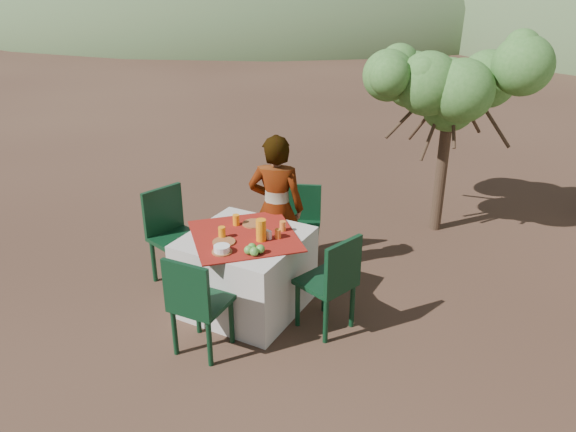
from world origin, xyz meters
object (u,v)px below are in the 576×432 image
(table, at_px, (246,272))
(chair_far, at_px, (302,220))
(chair_near, at_px, (196,302))
(juice_pitcher, at_px, (261,230))
(person, at_px, (276,209))
(shrub_tree, at_px, (457,96))
(chair_left, at_px, (171,231))
(chair_right, at_px, (332,280))

(table, height_order, chair_far, chair_far)
(chair_near, bearing_deg, table, -90.33)
(chair_far, height_order, juice_pitcher, juice_pitcher)
(person, xyz_separation_m, juice_pitcher, (0.22, -0.66, 0.09))
(shrub_tree, xyz_separation_m, juice_pitcher, (-1.01, -2.69, -0.80))
(chair_left, relative_size, shrub_tree, 0.47)
(chair_near, height_order, person, person)
(chair_far, bearing_deg, chair_left, -156.02)
(chair_right, xyz_separation_m, person, (-0.91, 0.61, 0.26))
(chair_far, relative_size, shrub_tree, 0.41)
(person, bearing_deg, chair_right, 126.80)
(chair_left, bearing_deg, chair_far, -28.15)
(shrub_tree, height_order, juice_pitcher, shrub_tree)
(chair_near, xyz_separation_m, chair_right, (0.84, 0.84, 0.01))
(table, distance_m, chair_right, 0.89)
(chair_near, xyz_separation_m, person, (-0.07, 1.45, 0.26))
(chair_right, height_order, juice_pitcher, juice_pitcher)
(table, distance_m, chair_far, 1.11)
(person, bearing_deg, chair_left, 11.84)
(chair_right, distance_m, person, 1.12)
(chair_right, xyz_separation_m, juice_pitcher, (-0.69, -0.05, 0.35))
(chair_far, distance_m, chair_left, 1.41)
(chair_far, xyz_separation_m, chair_near, (0.01, -1.91, 0.04))
(table, height_order, shrub_tree, shrub_tree)
(table, height_order, juice_pitcher, juice_pitcher)
(table, relative_size, chair_near, 1.41)
(table, distance_m, chair_near, 0.82)
(chair_left, relative_size, person, 0.64)
(chair_right, distance_m, juice_pitcher, 0.77)
(table, height_order, person, person)
(chair_near, bearing_deg, chair_right, -137.85)
(chair_right, bearing_deg, table, -69.41)
(chair_left, xyz_separation_m, juice_pitcher, (1.14, -0.11, 0.32))
(juice_pitcher, bearing_deg, chair_near, -100.95)
(table, distance_m, person, 0.76)
(table, distance_m, chair_left, 0.97)
(chair_near, relative_size, chair_left, 0.94)
(table, height_order, chair_near, chair_near)
(table, bearing_deg, chair_near, -87.45)
(table, bearing_deg, chair_far, 88.41)
(shrub_tree, bearing_deg, chair_far, -126.68)
(chair_near, height_order, juice_pitcher, juice_pitcher)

